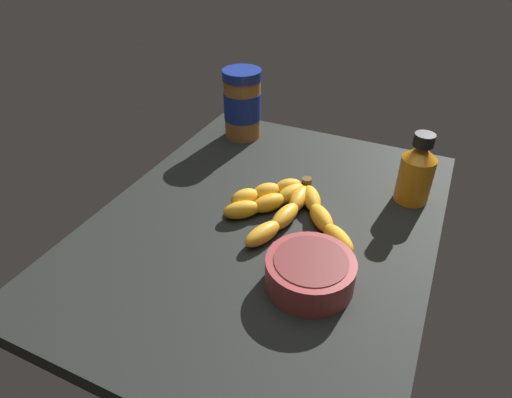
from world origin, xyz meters
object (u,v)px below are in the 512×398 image
object	(u,v)px
banana_bunch	(286,207)
small_bowl	(310,272)
peanut_butter_jar	(242,104)
honey_bottle	(417,171)

from	to	relation	value
banana_bunch	small_bowl	size ratio (longest dim) A/B	1.94
peanut_butter_jar	honey_bottle	world-z (taller)	peanut_butter_jar
peanut_butter_jar	small_bowl	xyz separation A→B (cm)	(-41.55, -31.87, -5.63)
banana_bunch	honey_bottle	xyz separation A→B (cm)	(14.93, -20.66, 4.73)
peanut_butter_jar	honey_bottle	size ratio (longest dim) A/B	1.16
honey_bottle	small_bowl	xyz separation A→B (cm)	(-30.41, 10.60, -3.77)
peanut_butter_jar	honey_bottle	bearing A→B (deg)	-104.69
banana_bunch	small_bowl	xyz separation A→B (cm)	(-15.48, -10.07, 0.96)
honey_bottle	small_bowl	world-z (taller)	honey_bottle
banana_bunch	small_bowl	bearing A→B (deg)	-146.96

